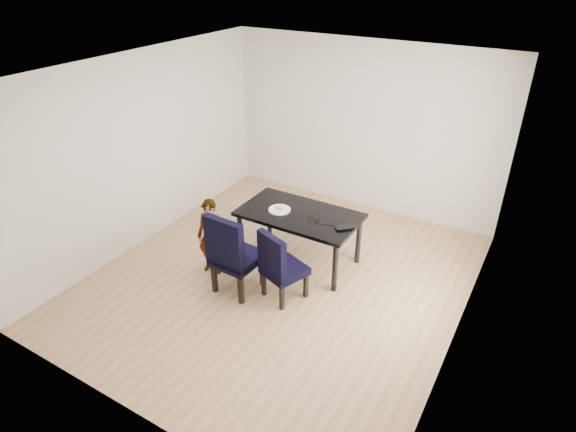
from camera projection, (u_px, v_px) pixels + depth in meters
The scene contains 14 objects.
floor at pixel (280, 278), 6.38m from camera, with size 4.50×5.00×0.01m, color tan.
ceiling at pixel (278, 70), 5.06m from camera, with size 4.50×5.00×0.01m, color white.
wall_back at pixel (362, 127), 7.60m from camera, with size 4.50×0.01×2.70m, color silver.
wall_front at pixel (116, 304), 3.83m from camera, with size 4.50×0.01×2.70m, color white.
wall_left at pixel (142, 151), 6.72m from camera, with size 0.01×5.00×2.70m, color silver.
wall_right at pixel (475, 237), 4.72m from camera, with size 0.01×5.00×2.70m, color silver.
dining_table at pixel (299, 237), 6.57m from camera, with size 1.60×0.90×0.75m, color black.
chair_left at pixel (237, 252), 5.93m from camera, with size 0.53×0.56×1.11m, color black.
chair_right at pixel (285, 264), 5.83m from camera, with size 0.46×0.48×0.95m, color black.
child at pixel (211, 237), 6.28m from camera, with size 0.39×0.25×1.06m, color orange.
plate at pixel (280, 210), 6.45m from camera, with size 0.30×0.30×0.02m, color white.
sandwich at pixel (279, 207), 6.44m from camera, with size 0.14×0.06×0.05m, color gold.
laptop at pixel (347, 225), 6.09m from camera, with size 0.32×0.21×0.03m, color black.
cable_tangle at pixel (313, 222), 6.18m from camera, with size 0.14×0.14×0.01m, color black.
Camera 1 is at (2.71, -4.40, 3.83)m, focal length 30.00 mm.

